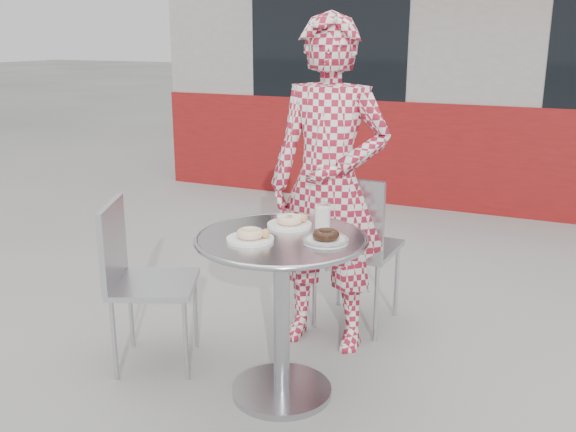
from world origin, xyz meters
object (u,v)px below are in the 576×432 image
at_px(bistro_table, 282,277).
at_px(plate_near, 251,236).
at_px(plate_checker, 326,238).
at_px(chair_far, 356,278).
at_px(chair_left, 154,316).
at_px(plate_far, 290,222).
at_px(milk_cup, 323,217).
at_px(seated_person, 329,186).

distance_m(bistro_table, plate_near, 0.25).
xyz_separation_m(plate_near, plate_checker, (0.30, 0.11, -0.00)).
xyz_separation_m(bistro_table, chair_far, (0.06, 0.87, -0.31)).
xyz_separation_m(chair_left, plate_far, (0.68, 0.15, 0.53)).
distance_m(chair_far, milk_cup, 0.87).
relative_size(plate_near, plate_checker, 1.02).
height_order(plate_far, milk_cup, milk_cup).
bearing_deg(plate_near, plate_checker, 21.18).
xyz_separation_m(seated_person, plate_near, (-0.08, -0.70, -0.07)).
bearing_deg(plate_near, seated_person, 83.26).
bearing_deg(bistro_table, plate_near, -131.63).
bearing_deg(plate_checker, bistro_table, -177.33).
relative_size(chair_left, plate_far, 4.12).
distance_m(chair_left, plate_near, 0.82).
xyz_separation_m(chair_left, milk_cup, (0.83, 0.19, 0.57)).
distance_m(chair_far, chair_left, 1.16).
distance_m(plate_far, plate_checker, 0.27).
height_order(chair_left, milk_cup, milk_cup).
distance_m(seated_person, plate_near, 0.71).
bearing_deg(chair_far, plate_far, 84.86).
bearing_deg(bistro_table, chair_far, 85.94).
bearing_deg(chair_far, bistro_table, 88.03).
xyz_separation_m(chair_left, seated_person, (0.70, 0.59, 0.60)).
xyz_separation_m(chair_left, plate_near, (0.62, -0.11, 0.53)).
distance_m(seated_person, plate_checker, 0.63).
bearing_deg(plate_checker, chair_far, 99.32).
height_order(bistro_table, plate_near, plate_near).
bearing_deg(bistro_table, chair_left, 179.65).
height_order(seated_person, milk_cup, seated_person).
bearing_deg(bistro_table, seated_person, 91.01).
xyz_separation_m(chair_far, milk_cup, (0.05, -0.68, 0.55)).
height_order(chair_left, plate_checker, chair_left).
distance_m(seated_person, plate_far, 0.45).
bearing_deg(milk_cup, plate_near, -125.43).
bearing_deg(seated_person, chair_left, -142.11).
bearing_deg(chair_left, milk_cup, -101.87).
distance_m(bistro_table, seated_person, 0.66).
relative_size(plate_checker, milk_cup, 1.69).
bearing_deg(plate_far, plate_checker, -32.38).
bearing_deg(plate_near, chair_far, 80.94).
height_order(plate_far, plate_checker, plate_far).
bearing_deg(plate_near, plate_far, 76.04).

